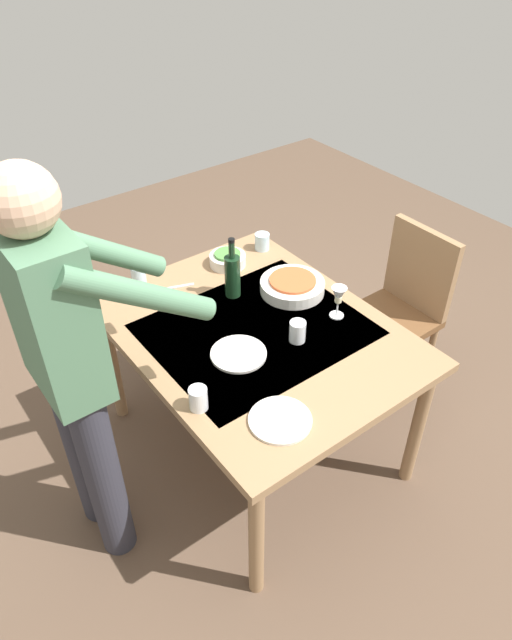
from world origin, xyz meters
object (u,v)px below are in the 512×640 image
dining_table (256,342)px  dinner_plate_far (239,354)px  wine_bottle (232,275)px  water_cup_far_right (139,277)px  water_cup_near_left (262,242)px  side_bowl_salad (228,259)px  dinner_plate_near (280,420)px  water_cup_near_right (297,331)px  chair_near (403,302)px  wine_glass_left (339,297)px  serving_bowl_pasta (292,285)px  person_server (71,362)px  water_cup_far_left (198,399)px

dining_table → dinner_plate_far: (-0.09, 0.16, 0.08)m
wine_bottle → water_cup_far_right: bearing=44.7°
wine_bottle → water_cup_near_left: 0.43m
side_bowl_salad → dinner_plate_near: 1.06m
water_cup_near_right → side_bowl_salad: (0.65, -0.10, -0.01)m
chair_near → water_cup_near_left: 0.79m
water_cup_near_left → dining_table: bearing=140.2°
water_cup_near_right → side_bowl_salad: bearing=-8.9°
wine_glass_left → dinner_plate_near: bearing=119.3°
water_cup_near_left → serving_bowl_pasta: size_ratio=0.29×
chair_near → person_server: 1.74m
dinner_plate_far → person_server: bearing=80.0°
water_cup_near_right → water_cup_far_right: (0.75, 0.34, 0.01)m
wine_bottle → dinner_plate_near: 0.81m
dining_table → serving_bowl_pasta: (0.12, -0.30, 0.11)m
wine_bottle → wine_glass_left: bearing=-146.4°
dining_table → water_cup_near_left: size_ratio=15.31×
wine_bottle → water_cup_far_right: size_ratio=2.72×
dinner_plate_near → serving_bowl_pasta: bearing=-43.0°
dining_table → dinner_plate_near: 0.54m
person_server → water_cup_near_left: 1.31m
water_cup_far_left → water_cup_near_right: bearing=-82.0°
dining_table → wine_bottle: size_ratio=4.50×
chair_near → water_cup_far_left: bearing=97.0°
wine_glass_left → wine_bottle: bearing=33.6°
dining_table → person_server: bearing=88.5°
water_cup_far_right → dinner_plate_far: water_cup_far_right is taller
dinner_plate_far → dining_table: bearing=-60.2°
water_cup_near_right → side_bowl_salad: size_ratio=0.52×
wine_bottle → water_cup_near_right: wine_bottle is taller
chair_near → water_cup_far_right: 1.35m
side_bowl_salad → water_cup_far_left: bearing=138.9°
dinner_plate_near → dining_table: bearing=-27.7°
serving_bowl_pasta → water_cup_far_left: bearing=115.7°
water_cup_far_left → dinner_plate_near: (-0.23, -0.20, -0.04)m
wine_glass_left → water_cup_near_left: (0.65, -0.08, -0.06)m
water_cup_far_left → dinner_plate_near: 0.31m
dining_table → side_bowl_salad: size_ratio=7.40×
dining_table → water_cup_far_right: (0.59, 0.24, 0.13)m
serving_bowl_pasta → dinner_plate_far: size_ratio=1.30×
serving_bowl_pasta → chair_near: bearing=-108.1°
dining_table → water_cup_far_right: water_cup_far_right is taller
chair_near → water_cup_far_left: (-0.17, 1.34, 0.26)m
dining_table → water_cup_far_left: size_ratio=14.48×
wine_glass_left → side_bowl_salad: wine_glass_left is taller
person_server → side_bowl_salad: size_ratio=9.38×
wine_glass_left → dining_table: bearing=67.7°
chair_near → wine_glass_left: bearing=96.9°
side_bowl_salad → dinner_plate_far: side_bowl_salad is taller
chair_near → dinner_plate_near: 1.23m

